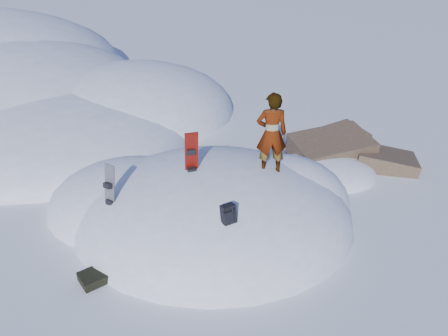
{
  "coord_description": "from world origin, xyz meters",
  "views": [
    {
      "loc": [
        0.44,
        -9.08,
        6.49
      ],
      "look_at": [
        0.26,
        0.3,
        1.33
      ],
      "focal_mm": 35.0,
      "sensor_mm": 36.0,
      "label": 1
    }
  ],
  "objects_px": {
    "snowboard_red": "(191,162)",
    "person": "(272,134)",
    "snowboard_dark": "(109,195)",
    "backpack": "(228,214)"
  },
  "relations": [
    {
      "from": "snowboard_red",
      "to": "person",
      "type": "relative_size",
      "value": 0.83
    },
    {
      "from": "snowboard_red",
      "to": "person",
      "type": "height_order",
      "value": "person"
    },
    {
      "from": "snowboard_dark",
      "to": "backpack",
      "type": "relative_size",
      "value": 3.12
    },
    {
      "from": "backpack",
      "to": "person",
      "type": "height_order",
      "value": "person"
    },
    {
      "from": "snowboard_red",
      "to": "snowboard_dark",
      "type": "height_order",
      "value": "snowboard_red"
    },
    {
      "from": "snowboard_red",
      "to": "snowboard_dark",
      "type": "xyz_separation_m",
      "value": [
        -1.81,
        -0.75,
        -0.45
      ]
    },
    {
      "from": "person",
      "to": "backpack",
      "type": "bearing_deg",
      "value": 59.39
    },
    {
      "from": "snowboard_red",
      "to": "backpack",
      "type": "relative_size",
      "value": 3.56
    },
    {
      "from": "snowboard_dark",
      "to": "person",
      "type": "height_order",
      "value": "person"
    },
    {
      "from": "snowboard_red",
      "to": "snowboard_dark",
      "type": "bearing_deg",
      "value": -173.88
    }
  ]
}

